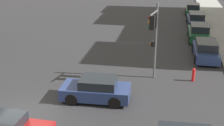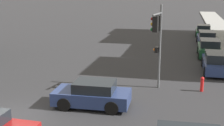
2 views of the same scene
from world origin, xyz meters
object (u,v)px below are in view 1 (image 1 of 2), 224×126
Objects in this scene: crossing_car_2 at (96,89)px; parked_car_0 at (206,50)px; traffic_signal at (154,29)px; fire_hydrant at (193,74)px; parked_car_3 at (193,9)px; parked_car_2 at (196,19)px; parked_car_1 at (199,33)px.

parked_car_0 is at bearing -131.17° from crossing_car_2.
traffic_signal is 1.27× the size of crossing_car_2.
crossing_car_2 is (-3.04, -3.44, -2.91)m from traffic_signal.
fire_hydrant is at bearing 165.20° from parked_car_0.
fire_hydrant is (-1.26, -21.88, -0.17)m from parked_car_3.
crossing_car_2 is 0.86× the size of parked_car_2.
crossing_car_2 is 1.02× the size of parked_car_3.
parked_car_1 reaches higher than crossing_car_2.
crossing_car_2 is 11.11m from parked_car_0.
parked_car_1 is at bearing -99.47° from traffic_signal.
parked_car_2 is 5.16× the size of fire_hydrant.
traffic_signal is 22.81m from parked_car_3.
traffic_signal reaches higher than parked_car_1.
parked_car_1 is at bearing 177.71° from parked_car_2.
traffic_signal is at bearing 141.61° from parked_car_0.
parked_car_0 is (7.07, 8.57, 0.03)m from crossing_car_2.
traffic_signal reaches higher than parked_car_2.
traffic_signal is at bearing -133.15° from crossing_car_2.
parked_car_0 is 11.16m from parked_car_2.
traffic_signal is 4.19m from fire_hydrant.
traffic_signal reaches higher than parked_car_3.
parked_car_3 is at bearing -107.10° from crossing_car_2.
parked_car_0 is 4.91m from fire_hydrant.
parked_car_3 is (4.06, 22.26, -2.93)m from traffic_signal.
parked_car_1 is at bearing -178.61° from parked_car_3.
traffic_signal is 11.40m from parked_car_1.
parked_car_1 is at bearing 83.66° from fire_hydrant.
traffic_signal reaches higher than crossing_car_2.
parked_car_1 is at bearing 1.12° from parked_car_0.
crossing_car_2 is 20.97m from parked_car_2.
parked_car_2 is 1.19× the size of parked_car_3.
fire_hydrant is (-1.11, -9.94, -0.25)m from parked_car_1.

